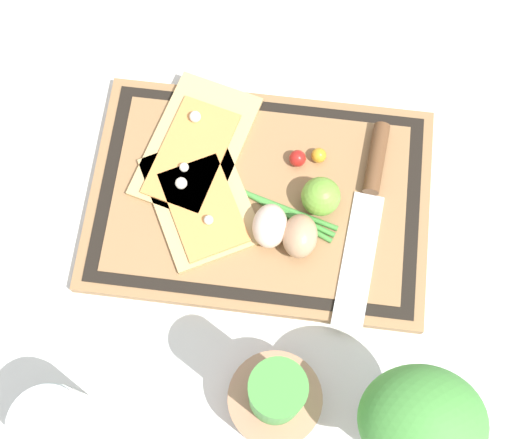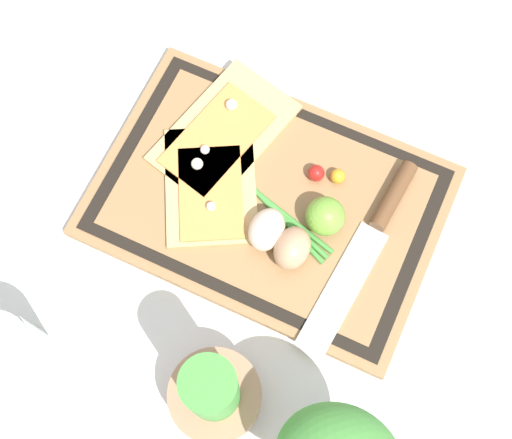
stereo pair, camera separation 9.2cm
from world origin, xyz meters
The scene contains 14 objects.
ground_plane centered at (0.00, 0.00, 0.00)m, with size 6.00×6.00×0.00m, color silver.
cutting_board centered at (0.00, 0.00, 0.01)m, with size 0.45×0.31×0.02m.
pizza_slice_near centered at (0.10, -0.06, 0.03)m, with size 0.16×0.22×0.02m.
pizza_slice_far centered at (0.08, 0.02, 0.03)m, with size 0.19×0.20×0.02m.
knife centered at (-0.15, -0.02, 0.03)m, with size 0.06×0.29×0.02m.
egg_brown centered at (-0.06, 0.06, 0.04)m, with size 0.05×0.06×0.05m, color tan.
egg_pink centered at (-0.02, 0.05, 0.04)m, with size 0.05×0.06×0.05m, color beige.
lime centered at (-0.08, 0.00, 0.05)m, with size 0.05×0.05×0.05m, color #70A838.
cherry_tomato_red centered at (-0.04, -0.06, 0.03)m, with size 0.02×0.02×0.02m, color red.
cherry_tomato_yellow centered at (-0.07, -0.06, 0.03)m, with size 0.02×0.02×0.02m, color gold.
scallion_bunch centered at (0.01, 0.00, 0.02)m, with size 0.25×0.11×0.01m.
herb_pot centered at (-0.05, 0.26, 0.07)m, with size 0.11×0.11×0.19m.
sauce_jar centered at (0.20, 0.32, 0.05)m, with size 0.09×0.09×0.11m.
herb_glass centered at (-0.20, 0.27, 0.12)m, with size 0.13×0.12×0.20m.
Camera 1 is at (-0.04, 0.33, 0.91)m, focal length 50.00 mm.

